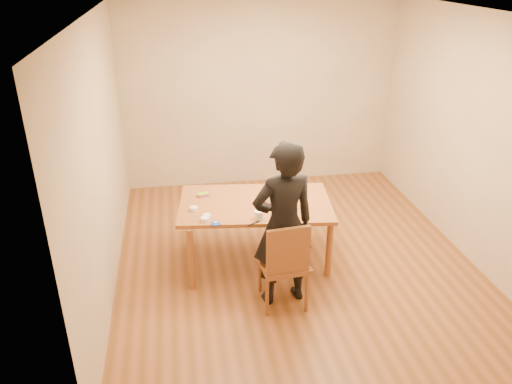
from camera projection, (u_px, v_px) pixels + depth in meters
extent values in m
cube|color=brown|center=(293.00, 256.00, 5.84)|extent=(4.00, 4.50, 0.00)
cube|color=silver|center=(302.00, 13.00, 4.68)|extent=(4.00, 4.50, 0.00)
cube|color=tan|center=(260.00, 95.00, 7.27)|extent=(4.00, 0.00, 2.70)
cube|color=tan|center=(102.00, 159.00, 4.96)|extent=(0.00, 4.50, 2.70)
cube|color=tan|center=(471.00, 138.00, 5.56)|extent=(0.00, 4.50, 2.70)
cube|color=brown|center=(255.00, 204.00, 5.44)|extent=(1.75, 1.17, 0.04)
cube|color=brown|center=(283.00, 263.00, 4.90)|extent=(0.50, 0.50, 0.04)
cylinder|color=red|center=(272.00, 201.00, 5.45)|extent=(0.26, 0.26, 0.02)
cylinder|color=white|center=(273.00, 197.00, 5.43)|extent=(0.19, 0.19, 0.06)
ellipsoid|color=white|center=(273.00, 194.00, 5.41)|extent=(0.19, 0.19, 0.03)
cylinder|color=white|center=(259.00, 215.00, 5.08)|extent=(0.10, 0.10, 0.09)
cylinder|color=#193EA2|center=(216.00, 223.00, 5.00)|extent=(0.10, 0.10, 0.01)
ellipsoid|color=white|center=(216.00, 222.00, 4.99)|extent=(0.04, 0.04, 0.02)
cylinder|color=white|center=(205.00, 219.00, 5.05)|extent=(0.08, 0.08, 0.04)
cylinder|color=white|center=(194.00, 209.00, 5.26)|extent=(0.08, 0.08, 0.04)
cylinder|color=white|center=(207.00, 216.00, 5.11)|extent=(0.08, 0.08, 0.04)
cube|color=#CB2FA0|center=(204.00, 195.00, 5.57)|extent=(0.13, 0.07, 0.02)
cube|color=green|center=(203.00, 194.00, 5.57)|extent=(0.13, 0.09, 0.02)
cube|color=black|center=(253.00, 223.00, 5.00)|extent=(0.13, 0.08, 0.01)
imported|color=black|center=(283.00, 225.00, 4.76)|extent=(0.68, 0.50, 1.71)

